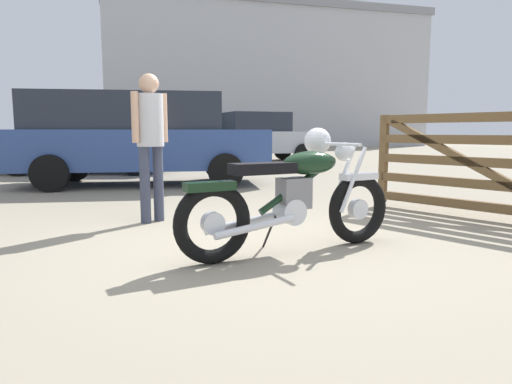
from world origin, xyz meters
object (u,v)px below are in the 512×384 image
at_px(timber_gate, 495,160).
at_px(silver_sedan_mid, 256,137).
at_px(bystander, 150,132).
at_px(white_estate_far, 138,136).
at_px(blue_hatchback_right, 87,139).
at_px(vintage_motorcycle, 296,195).
at_px(dark_sedan_left, 173,135).

height_order(timber_gate, silver_sedan_mid, silver_sedan_mid).
bearing_deg(timber_gate, bystander, 50.10).
relative_size(silver_sedan_mid, white_estate_far, 0.93).
bearing_deg(blue_hatchback_right, silver_sedan_mid, 42.91).
bearing_deg(white_estate_far, timber_gate, -44.48).
bearing_deg(white_estate_far, vintage_motorcycle, -71.06).
height_order(vintage_motorcycle, dark_sedan_left, dark_sedan_left).
xyz_separation_m(silver_sedan_mid, blue_hatchback_right, (-4.94, -3.45, 0.00)).
relative_size(vintage_motorcycle, timber_gate, 0.90).
bearing_deg(dark_sedan_left, vintage_motorcycle, 103.62).
bearing_deg(bystander, vintage_motorcycle, 1.97).
relative_size(bystander, white_estate_far, 0.35).
distance_m(timber_gate, silver_sedan_mid, 10.92).
height_order(vintage_motorcycle, silver_sedan_mid, silver_sedan_mid).
relative_size(bystander, dark_sedan_left, 0.40).
relative_size(timber_gate, bystander, 1.35).
xyz_separation_m(blue_hatchback_right, dark_sedan_left, (2.14, 4.45, 0.08)).
relative_size(white_estate_far, dark_sedan_left, 1.16).
xyz_separation_m(vintage_motorcycle, blue_hatchback_right, (-3.11, 8.37, 0.34)).
height_order(timber_gate, white_estate_far, white_estate_far).
bearing_deg(silver_sedan_mid, vintage_motorcycle, -108.41).
bearing_deg(blue_hatchback_right, white_estate_far, -56.05).
relative_size(white_estate_far, blue_hatchback_right, 1.08).
relative_size(blue_hatchback_right, dark_sedan_left, 1.07).
distance_m(silver_sedan_mid, blue_hatchback_right, 6.02).
bearing_deg(vintage_motorcycle, blue_hatchback_right, 92.86).
relative_size(bystander, silver_sedan_mid, 0.37).
bearing_deg(dark_sedan_left, bystander, 97.81).
distance_m(vintage_motorcycle, dark_sedan_left, 12.86).
bearing_deg(vintage_motorcycle, white_estate_far, 89.62).
bearing_deg(blue_hatchback_right, dark_sedan_left, 72.31).
bearing_deg(timber_gate, white_estate_far, 12.96).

